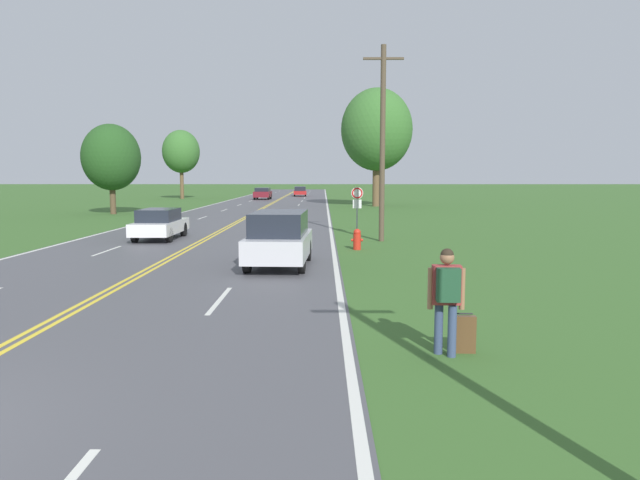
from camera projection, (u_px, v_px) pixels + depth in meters
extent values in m
cube|color=silver|center=(362.00, 450.00, 6.18)|extent=(0.16, 240.00, 0.00)
cube|color=silver|center=(220.00, 300.00, 13.65)|extent=(0.12, 3.00, 0.00)
cube|color=silver|center=(261.00, 251.00, 22.59)|extent=(0.12, 3.00, 0.00)
cube|color=silver|center=(278.00, 230.00, 31.53)|extent=(0.12, 3.00, 0.00)
cube|color=silver|center=(288.00, 218.00, 40.48)|extent=(0.12, 3.00, 0.00)
cube|color=silver|center=(294.00, 210.00, 49.42)|extent=(0.12, 3.00, 0.00)
cube|color=silver|center=(299.00, 205.00, 58.36)|extent=(0.12, 3.00, 0.00)
cube|color=silver|center=(302.00, 201.00, 67.30)|extent=(0.12, 3.00, 0.00)
cube|color=silver|center=(304.00, 198.00, 76.25)|extent=(0.12, 3.00, 0.00)
cube|color=silver|center=(306.00, 196.00, 85.19)|extent=(0.12, 3.00, 0.00)
cube|color=silver|center=(308.00, 194.00, 94.13)|extent=(0.12, 3.00, 0.00)
cube|color=silver|center=(309.00, 192.00, 103.08)|extent=(0.12, 3.00, 0.00)
cube|color=silver|center=(310.00, 191.00, 112.02)|extent=(0.12, 3.00, 0.00)
cube|color=silver|center=(107.00, 251.00, 22.62)|extent=(0.12, 3.00, 0.00)
cube|color=silver|center=(168.00, 230.00, 31.56)|extent=(0.12, 3.00, 0.00)
cube|color=silver|center=(202.00, 218.00, 40.51)|extent=(0.12, 3.00, 0.00)
cube|color=silver|center=(224.00, 210.00, 49.45)|extent=(0.12, 3.00, 0.00)
cube|color=silver|center=(239.00, 205.00, 58.39)|extent=(0.12, 3.00, 0.00)
cube|color=silver|center=(250.00, 201.00, 67.34)|extent=(0.12, 3.00, 0.00)
cube|color=silver|center=(259.00, 198.00, 76.28)|extent=(0.12, 3.00, 0.00)
cube|color=silver|center=(266.00, 196.00, 85.22)|extent=(0.12, 3.00, 0.00)
cube|color=silver|center=(271.00, 194.00, 94.17)|extent=(0.12, 3.00, 0.00)
cube|color=silver|center=(276.00, 192.00, 103.11)|extent=(0.12, 3.00, 0.00)
cube|color=silver|center=(279.00, 191.00, 112.05)|extent=(0.12, 3.00, 0.00)
cylinder|color=#38476B|center=(439.00, 328.00, 9.53)|extent=(0.14, 0.14, 0.87)
cylinder|color=#38476B|center=(452.00, 331.00, 9.37)|extent=(0.14, 0.14, 0.87)
cube|color=#993333|center=(446.00, 285.00, 9.36)|extent=(0.48, 0.22, 0.65)
sphere|color=#936647|center=(447.00, 257.00, 9.31)|extent=(0.23, 0.23, 0.23)
sphere|color=#2D2319|center=(447.00, 255.00, 9.31)|extent=(0.22, 0.22, 0.22)
cylinder|color=#936647|center=(430.00, 288.00, 9.39)|extent=(0.09, 0.09, 0.69)
cylinder|color=#936647|center=(462.00, 289.00, 9.36)|extent=(0.09, 0.09, 0.69)
cube|color=#1E472D|center=(448.00, 285.00, 9.17)|extent=(0.38, 0.20, 0.55)
cube|color=brown|center=(464.00, 334.00, 9.61)|extent=(0.38, 0.15, 0.63)
cylinder|color=black|center=(465.00, 314.00, 9.57)|extent=(0.27, 0.04, 0.02)
cylinder|color=red|center=(357.00, 242.00, 23.05)|extent=(0.31, 0.31, 0.64)
sphere|color=red|center=(357.00, 232.00, 23.01)|extent=(0.30, 0.30, 0.30)
cylinder|color=red|center=(362.00, 240.00, 23.04)|extent=(0.08, 0.11, 0.11)
cylinder|color=red|center=(352.00, 240.00, 23.04)|extent=(0.08, 0.11, 0.11)
cylinder|color=gray|center=(357.00, 211.00, 28.90)|extent=(0.07, 0.07, 2.36)
cylinder|color=white|center=(357.00, 193.00, 28.77)|extent=(0.60, 0.02, 0.60)
torus|color=red|center=(357.00, 193.00, 28.76)|extent=(0.55, 0.07, 0.55)
cube|color=white|center=(357.00, 204.00, 28.83)|extent=(0.44, 0.02, 0.44)
cylinder|color=brown|center=(382.00, 145.00, 25.59)|extent=(0.24, 0.24, 8.73)
cube|color=brown|center=(384.00, 59.00, 25.17)|extent=(1.80, 0.12, 0.10)
cylinder|color=brown|center=(113.00, 198.00, 44.40)|extent=(0.44, 0.44, 2.52)
ellipsoid|color=#234C1E|center=(111.00, 157.00, 44.05)|extent=(4.44, 4.44, 5.11)
cylinder|color=brown|center=(182.00, 183.00, 73.87)|extent=(0.48, 0.48, 4.07)
ellipsoid|color=#386B2D|center=(181.00, 151.00, 73.41)|extent=(4.77, 4.77, 5.49)
cylinder|color=brown|center=(376.00, 183.00, 55.70)|extent=(0.69, 0.69, 4.50)
ellipsoid|color=#386B2D|center=(377.00, 130.00, 55.12)|extent=(6.91, 6.91, 7.94)
cylinder|color=black|center=(302.00, 262.00, 17.39)|extent=(0.23, 0.75, 0.74)
cylinder|color=black|center=(247.00, 261.00, 17.47)|extent=(0.23, 0.75, 0.74)
cylinder|color=black|center=(308.00, 250.00, 20.02)|extent=(0.23, 0.75, 0.74)
cylinder|color=black|center=(260.00, 250.00, 20.10)|extent=(0.23, 0.75, 0.74)
cube|color=silver|center=(279.00, 245.00, 18.71)|extent=(2.07, 4.35, 0.73)
cube|color=#1E232D|center=(279.00, 223.00, 18.63)|extent=(1.79, 3.06, 0.75)
cylinder|color=black|center=(152.00, 229.00, 28.15)|extent=(0.20, 0.68, 0.68)
cylinder|color=black|center=(184.00, 229.00, 28.15)|extent=(0.20, 0.68, 0.68)
cylinder|color=black|center=(135.00, 235.00, 25.47)|extent=(0.20, 0.68, 0.68)
cylinder|color=black|center=(169.00, 235.00, 25.47)|extent=(0.20, 0.68, 0.68)
cube|color=white|center=(160.00, 227.00, 26.78)|extent=(1.77, 4.36, 0.57)
cube|color=#1E232D|center=(159.00, 215.00, 26.55)|extent=(1.55, 2.40, 0.57)
cylinder|color=black|center=(257.00, 196.00, 73.33)|extent=(0.22, 0.71, 0.71)
cylinder|color=black|center=(271.00, 196.00, 73.28)|extent=(0.22, 0.71, 0.71)
cylinder|color=black|center=(255.00, 197.00, 70.91)|extent=(0.22, 0.71, 0.71)
cylinder|color=black|center=(269.00, 197.00, 70.86)|extent=(0.22, 0.71, 0.71)
cube|color=maroon|center=(263.00, 194.00, 72.06)|extent=(2.03, 3.97, 0.71)
cube|color=#1E232D|center=(263.00, 190.00, 71.99)|extent=(1.77, 2.79, 0.45)
cylinder|color=black|center=(306.00, 194.00, 82.44)|extent=(0.23, 0.63, 0.62)
cylinder|color=black|center=(294.00, 194.00, 82.37)|extent=(0.23, 0.63, 0.62)
cylinder|color=black|center=(305.00, 194.00, 84.72)|extent=(0.23, 0.63, 0.62)
cylinder|color=black|center=(295.00, 194.00, 84.66)|extent=(0.23, 0.63, 0.62)
cube|color=#A81E1E|center=(300.00, 193.00, 83.52)|extent=(1.99, 3.79, 0.53)
cube|color=#1E232D|center=(300.00, 189.00, 83.46)|extent=(1.72, 2.67, 0.61)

